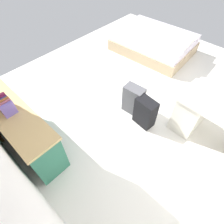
# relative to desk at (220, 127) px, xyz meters

# --- Properties ---
(ground_plane) EXTENTS (6.07, 6.07, 0.00)m
(ground_plane) POSITION_rel_desk_xyz_m (1.24, -0.01, -0.39)
(ground_plane) COLOR silver
(desk) EXTENTS (1.46, 0.70, 0.75)m
(desk) POSITION_rel_desk_xyz_m (0.00, 0.00, 0.00)
(desk) COLOR silver
(desk) RESTS_ON ground_plane
(credenza) EXTENTS (1.80, 0.48, 0.79)m
(credenza) POSITION_rel_desk_xyz_m (2.27, 2.15, 0.01)
(credenza) COLOR #2D7056
(credenza) RESTS_ON ground_plane
(bed) EXTENTS (1.98, 1.52, 0.58)m
(bed) POSITION_rel_desk_xyz_m (2.33, -1.60, -0.15)
(bed) COLOR tan
(bed) RESTS_ON ground_plane
(suitcase_black) EXTENTS (0.38, 0.25, 0.56)m
(suitcase_black) POSITION_rel_desk_xyz_m (1.07, 0.49, -0.11)
(suitcase_black) COLOR black
(suitcase_black) RESTS_ON ground_plane
(suitcase_spare_grey) EXTENTS (0.38, 0.25, 0.58)m
(suitcase_spare_grey) POSITION_rel_desk_xyz_m (1.41, 0.39, -0.10)
(suitcase_spare_grey) COLOR #4C4C51
(suitcase_spare_grey) RESTS_ON ground_plane
(book_row) EXTENTS (0.28, 0.17, 0.23)m
(book_row) POSITION_rel_desk_xyz_m (2.28, 2.15, 0.51)
(book_row) COLOR #705DB2
(book_row) RESTS_ON credenza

